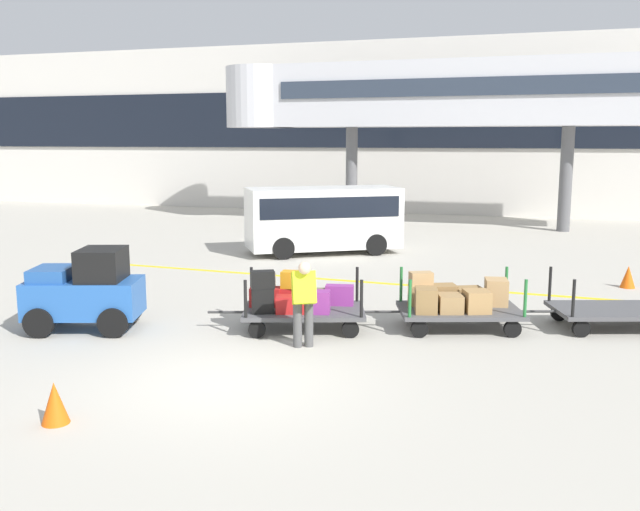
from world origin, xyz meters
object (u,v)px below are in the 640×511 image
(baggage_tug, at_px, (86,291))
(baggage_cart_middle, at_px, (456,301))
(baggage_handler, at_px, (304,300))
(safety_cone_far, at_px, (55,403))
(shuttle_van, at_px, (323,215))
(baggage_cart_tail, at_px, (614,311))
(baggage_cart_lead, at_px, (296,301))
(safety_cone_near, at_px, (628,277))

(baggage_tug, height_order, baggage_cart_middle, baggage_tug)
(baggage_tug, xyz_separation_m, baggage_handler, (4.35, 0.12, 0.11))
(baggage_handler, bearing_deg, safety_cone_far, -116.05)
(baggage_tug, height_order, baggage_handler, baggage_tug)
(baggage_tug, bearing_deg, baggage_handler, 1.55)
(shuttle_van, bearing_deg, baggage_handler, -74.79)
(baggage_cart_middle, bearing_deg, safety_cone_far, -125.28)
(baggage_cart_tail, height_order, shuttle_van, shuttle_van)
(baggage_cart_lead, bearing_deg, shuttle_van, 103.83)
(baggage_cart_lead, relative_size, safety_cone_far, 5.60)
(baggage_handler, bearing_deg, safety_cone_near, 49.94)
(baggage_cart_tail, xyz_separation_m, shuttle_van, (-8.05, 7.04, 0.89))
(baggage_cart_middle, bearing_deg, baggage_cart_tail, 16.87)
(baggage_tug, bearing_deg, safety_cone_far, -59.41)
(baggage_tug, relative_size, baggage_cart_tail, 0.76)
(safety_cone_near, distance_m, safety_cone_far, 13.82)
(baggage_tug, height_order, baggage_cart_lead, baggage_tug)
(baggage_cart_lead, height_order, safety_cone_near, baggage_cart_lead)
(shuttle_van, bearing_deg, safety_cone_near, -18.24)
(safety_cone_far, bearing_deg, baggage_cart_tail, 44.10)
(baggage_handler, bearing_deg, baggage_cart_tail, 29.42)
(baggage_cart_tail, bearing_deg, baggage_cart_middle, -163.13)
(baggage_cart_tail, height_order, safety_cone_near, baggage_cart_tail)
(shuttle_van, distance_m, safety_cone_near, 9.26)
(baggage_tug, distance_m, baggage_handler, 4.35)
(baggage_cart_tail, height_order, baggage_handler, baggage_handler)
(baggage_tug, bearing_deg, shuttle_van, 80.93)
(shuttle_van, height_order, safety_cone_near, shuttle_van)
(baggage_cart_lead, xyz_separation_m, shuttle_van, (-2.19, 8.90, 0.69))
(baggage_cart_lead, height_order, baggage_handler, baggage_handler)
(baggage_tug, height_order, baggage_cart_tail, baggage_tug)
(safety_cone_far, bearing_deg, baggage_handler, 63.95)
(baggage_cart_lead, relative_size, baggage_handler, 1.97)
(baggage_cart_middle, relative_size, baggage_handler, 1.97)
(baggage_cart_lead, xyz_separation_m, safety_cone_near, (6.56, 6.02, -0.27))
(baggage_cart_middle, height_order, shuttle_van, shuttle_van)
(shuttle_van, bearing_deg, baggage_cart_tail, -41.19)
(baggage_cart_tail, xyz_separation_m, safety_cone_far, (-7.32, -7.09, -0.07))
(safety_cone_near, bearing_deg, baggage_cart_lead, -137.47)
(baggage_cart_middle, xyz_separation_m, shuttle_van, (-5.12, 7.93, 0.70))
(baggage_handler, bearing_deg, baggage_cart_middle, 41.47)
(baggage_cart_tail, distance_m, baggage_handler, 6.13)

